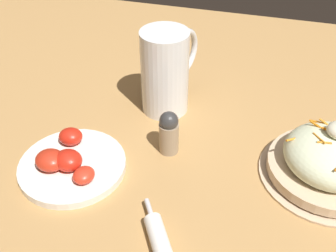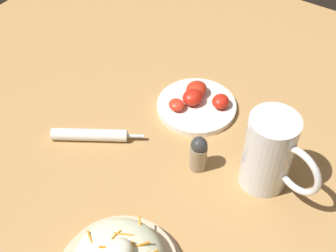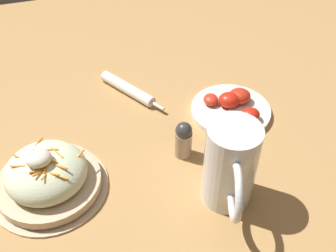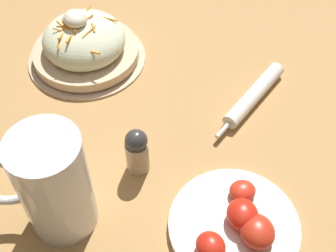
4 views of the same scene
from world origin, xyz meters
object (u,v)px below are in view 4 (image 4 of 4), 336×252
Objects in this scene: salad_plate at (85,45)px; beer_mug at (53,187)px; napkin_roll at (254,95)px; salt_shaker at (138,153)px; tomato_plate at (236,225)px.

beer_mug is (0.31, -0.11, 0.04)m from salad_plate.
beer_mug is 0.95× the size of napkin_roll.
napkin_roll is at bearing 105.75° from salt_shaker.
salad_plate is 0.27m from salt_shaker.
salad_plate is 0.32m from napkin_roll.
salad_plate is 0.43m from tomato_plate.
beer_mug is 0.93× the size of tomato_plate.
salad_plate is at bearing -130.71° from napkin_roll.
tomato_plate is at bearing -33.57° from napkin_roll.
napkin_roll is 0.24m from salt_shaker.
napkin_roll is (0.21, 0.24, -0.02)m from salad_plate.
napkin_roll is 0.98× the size of tomato_plate.
beer_mug is 0.14m from salt_shaker.
beer_mug is 0.37m from napkin_roll.
beer_mug is at bearing -116.08° from tomato_plate.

